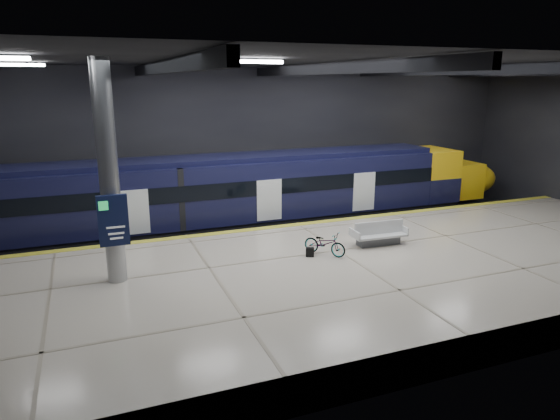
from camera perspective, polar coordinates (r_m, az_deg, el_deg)
ground at (r=20.29m, az=5.28°, el=-6.66°), size 30.00×30.00×0.00m
room_shell at (r=19.00m, az=5.68°, el=9.65°), size 30.10×16.10×8.05m
platform at (r=18.06m, az=8.89°, el=-7.66°), size 30.00×11.00×1.10m
safety_strip at (r=22.30m, az=2.20°, el=-1.64°), size 30.00×0.40×0.01m
rails at (r=25.03m, az=-0.34°, el=-2.26°), size 30.00×1.52×0.16m
train at (r=23.86m, az=-5.13°, el=1.76°), size 29.40×2.84×3.79m
bench at (r=19.87m, az=11.18°, el=-2.97°), size 2.20×0.99×0.95m
bicycle at (r=18.42m, az=5.15°, el=-3.81°), size 1.46×1.68×0.87m
pannier_bag at (r=18.26m, az=3.44°, el=-4.81°), size 0.35×0.29×0.35m
info_column at (r=16.11m, az=-18.96°, el=3.53°), size 0.90×0.78×6.90m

